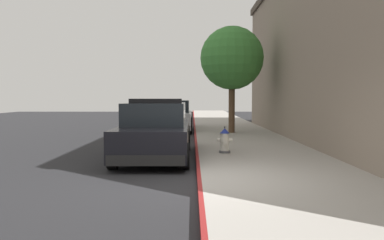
{
  "coord_description": "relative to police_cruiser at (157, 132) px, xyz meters",
  "views": [
    {
      "loc": [
        -0.18,
        -7.9,
        1.73
      ],
      "look_at": [
        -0.23,
        4.87,
        1.0
      ],
      "focal_mm": 37.85,
      "sensor_mm": 36.0,
      "label": 1
    }
  ],
  "objects": [
    {
      "name": "ground_plane",
      "position": [
        -3.01,
        6.59,
        -0.84
      ],
      "size": [
        33.08,
        60.0,
        0.2
      ],
      "primitive_type": "cube",
      "color": "#232326"
    },
    {
      "name": "sidewalk_pavement",
      "position": [
        2.99,
        6.59,
        -0.68
      ],
      "size": [
        3.55,
        60.0,
        0.14
      ],
      "primitive_type": "cube",
      "color": "#9E9991",
      "rests_on": "ground"
    },
    {
      "name": "curb_painted_edge",
      "position": [
        1.17,
        6.59,
        -0.68
      ],
      "size": [
        0.08,
        60.0,
        0.14
      ],
      "primitive_type": "cube",
      "color": "maroon",
      "rests_on": "ground"
    },
    {
      "name": "police_cruiser",
      "position": [
        0.0,
        0.0,
        0.0
      ],
      "size": [
        1.94,
        4.84,
        1.68
      ],
      "color": "black",
      "rests_on": "ground"
    },
    {
      "name": "parked_car_silver_ahead",
      "position": [
        0.06,
        9.34,
        -0.0
      ],
      "size": [
        1.94,
        4.84,
        1.56
      ],
      "color": "#B2B5BA",
      "rests_on": "ground"
    },
    {
      "name": "fire_hydrant",
      "position": [
        1.96,
        0.18,
        -0.26
      ],
      "size": [
        0.44,
        0.4,
        0.76
      ],
      "color": "#4C4C51",
      "rests_on": "sidewalk_pavement"
    },
    {
      "name": "street_tree",
      "position": [
        2.81,
        6.78,
        2.7
      ],
      "size": [
        2.81,
        2.81,
        4.73
      ],
      "color": "brown",
      "rests_on": "sidewalk_pavement"
    }
  ]
}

